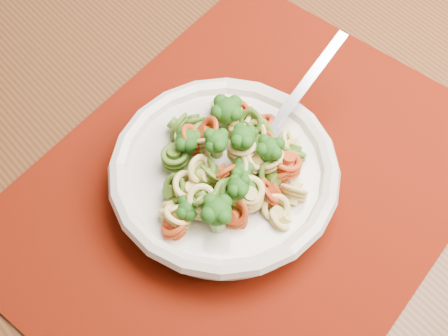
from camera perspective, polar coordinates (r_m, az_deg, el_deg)
dining_table at (r=0.81m, az=-0.01°, el=2.04°), size 1.51×1.07×0.75m
placemat at (r=0.65m, az=2.07°, el=-1.84°), size 0.59×0.52×0.00m
pasta_bowl at (r=0.63m, az=0.00°, el=-0.58°), size 0.23×0.23×0.04m
pasta_broccoli_heap at (r=0.61m, az=0.00°, el=0.29°), size 0.20×0.20×0.06m
fork at (r=0.63m, az=3.93°, el=2.96°), size 0.18×0.07×0.08m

